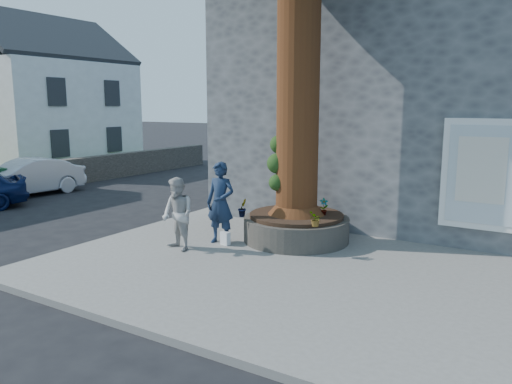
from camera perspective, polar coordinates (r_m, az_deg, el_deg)
The scene contains 15 objects.
ground at distance 9.87m, azimuth -4.99°, elevation -8.18°, with size 120.00×120.00×0.00m, color black.
pavement at distance 9.92m, azimuth 5.56°, elevation -7.73°, with size 9.00×8.00×0.12m, color slate.
yellow_line at distance 12.53m, azimuth -13.52°, elevation -4.47°, with size 0.10×30.00×0.01m, color yellow.
stone_shop at distance 15.03m, azimuth 19.96°, elevation 9.73°, with size 10.30×8.30×6.30m.
planter at distance 10.99m, azimuth 4.61°, elevation -4.05°, with size 2.30×2.30×0.60m.
cottage_far at distance 27.03m, azimuth -23.76°, elevation 10.67°, with size 7.30×7.40×8.75m.
man at distance 10.66m, azimuth -4.08°, elevation -1.25°, with size 0.64×0.42×1.76m, color #17263F.
woman at distance 10.26m, azimuth -8.94°, elevation -2.53°, with size 0.73×0.57×1.50m, color #B3AFAB.
shopping_bag at distance 10.67m, azimuth -3.53°, elevation -5.30°, with size 0.20×0.12×0.28m, color white.
car_silver at distance 18.62m, azimuth -24.80°, elevation 1.52°, with size 1.33×3.80×1.25m, color #BBBCC3.
a_board_sign at distance 18.54m, azimuth -27.00°, elevation 0.92°, with size 0.55×0.36×1.00m, color #0E351B.
plant_a at distance 10.81m, azimuth 7.76°, elevation -1.67°, with size 0.19×0.13×0.37m, color gray.
plant_b at distance 10.57m, azimuth -1.57°, elevation -1.81°, with size 0.21×0.20×0.38m, color gray.
plant_c at distance 12.01m, azimuth 2.88°, elevation -0.45°, with size 0.20×0.20×0.35m, color gray.
plant_d at distance 9.78m, azimuth 6.81°, elevation -3.11°, with size 0.26×0.23×0.29m, color gray.
Camera 1 is at (5.63, -7.50, 3.07)m, focal length 35.00 mm.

